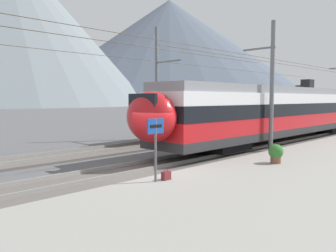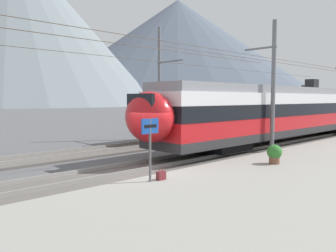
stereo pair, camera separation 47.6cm
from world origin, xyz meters
name	(u,v)px [view 2 (the right image)]	position (x,y,z in m)	size (l,w,h in m)	color
ground_plane	(144,176)	(0.00, 0.00, 0.00)	(400.00, 400.00, 0.00)	#565659
platform_slab	(259,201)	(0.00, -5.19, 0.16)	(120.00, 8.16, 0.31)	gray
track_near	(129,170)	(0.00, 0.99, 0.07)	(120.00, 3.00, 0.28)	#5B5651
track_far	(69,155)	(0.00, 6.35, 0.07)	(120.00, 3.00, 0.28)	#5B5651
train_near_platform	(284,111)	(13.19, 0.99, 2.22)	(25.66, 2.88, 4.27)	#2D2D30
train_far_track	(280,107)	(22.70, 6.35, 2.23)	(35.05, 2.98, 4.27)	#2D2D30
catenary_mast_mid	(271,84)	(8.61, -0.60, 3.87)	(41.43, 2.01, 7.34)	slate
catenary_mast_far_side	(161,82)	(8.65, 8.53, 4.33)	(41.43, 2.64, 8.38)	slate
platform_sign	(150,135)	(-1.22, -1.82, 1.87)	(0.70, 0.08, 2.11)	#59595B
handbag_near_sign	(161,175)	(-0.79, -1.89, 0.47)	(0.32, 0.18, 0.42)	maroon
potted_plant_platform_edge	(274,153)	(4.63, -3.09, 0.78)	(0.63, 0.63, 0.82)	brown
mountain_central_peak	(14,22)	(50.50, 158.82, 39.20)	(136.72, 136.72, 78.40)	slate
mountain_right_ridge	(178,52)	(166.72, 164.65, 36.86)	(207.02, 207.02, 73.71)	#515B6B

